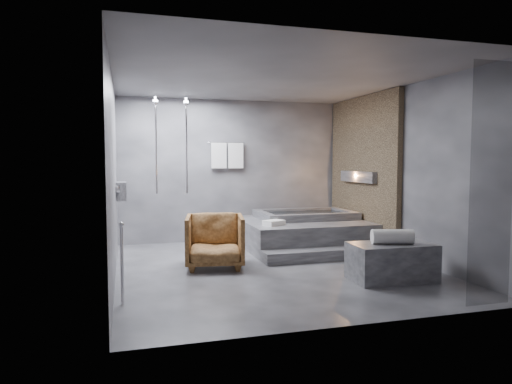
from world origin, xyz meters
name	(u,v)px	position (x,y,z in m)	size (l,w,h in m)	color
room	(292,152)	(0.40, 0.24, 1.73)	(5.00, 5.04, 2.82)	#313134
tub_deck	(302,233)	(1.05, 1.45, 0.25)	(2.20, 2.00, 0.50)	#363639
tub_step	(329,254)	(1.05, 0.27, 0.09)	(2.20, 0.36, 0.18)	#363639
concrete_bench	(392,262)	(1.32, -1.12, 0.25)	(1.10, 0.61, 0.50)	#353538
driftwood_chair	(215,241)	(-0.82, 0.28, 0.40)	(0.85, 0.88, 0.80)	#442711
rolled_towel	(392,237)	(1.31, -1.14, 0.59)	(0.20, 0.20, 0.54)	silver
deck_towel	(274,223)	(0.33, 0.92, 0.54)	(0.33, 0.24, 0.09)	silver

